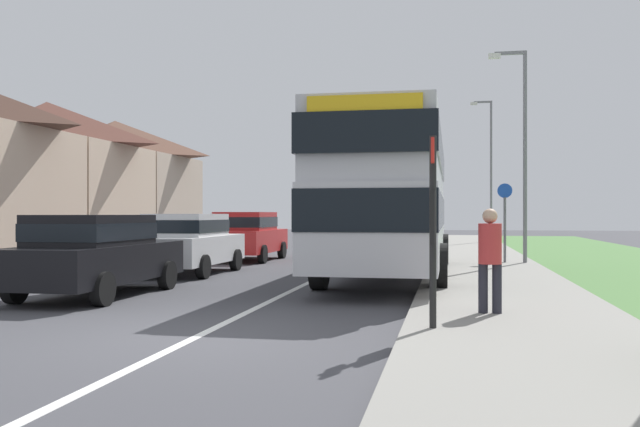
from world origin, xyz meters
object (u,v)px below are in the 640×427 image
(parked_car_white, at_px, (189,241))
(street_lamp_far, at_px, (489,162))
(cycle_route_sign, at_px, (505,219))
(street_lamp_mid, at_px, (521,141))
(parked_car_black, at_px, (96,251))
(double_decker_bus, at_px, (391,192))
(bus_stop_sign, at_px, (433,218))
(pedestrian_at_stop, at_px, (490,255))
(parked_car_red, at_px, (247,234))

(parked_car_white, distance_m, street_lamp_far, 22.47)
(cycle_route_sign, xyz_separation_m, street_lamp_mid, (0.48, 0.01, 2.38))
(street_lamp_mid, bearing_deg, parked_car_black, -133.51)
(cycle_route_sign, distance_m, street_lamp_far, 16.24)
(double_decker_bus, relative_size, parked_car_white, 2.67)
(parked_car_black, bearing_deg, bus_stop_sign, -25.69)
(parked_car_black, relative_size, bus_stop_sign, 1.68)
(double_decker_bus, height_order, pedestrian_at_stop, double_decker_bus)
(pedestrian_at_stop, bearing_deg, street_lamp_mid, 82.04)
(parked_car_black, distance_m, parked_car_white, 4.90)
(parked_car_black, relative_size, street_lamp_far, 0.57)
(bus_stop_sign, bearing_deg, parked_car_black, 154.31)
(parked_car_red, xyz_separation_m, pedestrian_at_stop, (7.39, -11.85, 0.07))
(parked_car_red, height_order, street_lamp_far, street_lamp_far)
(parked_car_black, distance_m, street_lamp_far, 26.96)
(pedestrian_at_stop, bearing_deg, cycle_route_sign, 84.50)
(parked_car_white, xyz_separation_m, bus_stop_sign, (6.57, -8.02, 0.66))
(double_decker_bus, bearing_deg, parked_car_black, -136.63)
(cycle_route_sign, height_order, street_lamp_far, street_lamp_far)
(street_lamp_mid, bearing_deg, bus_stop_sign, -100.63)
(cycle_route_sign, distance_m, street_lamp_mid, 2.42)
(pedestrian_at_stop, relative_size, cycle_route_sign, 0.66)
(double_decker_bus, height_order, street_lamp_mid, street_lamp_mid)
(parked_car_black, height_order, parked_car_red, parked_car_red)
(parked_car_white, xyz_separation_m, street_lamp_far, (8.84, 20.36, 3.50))
(double_decker_bus, xyz_separation_m, cycle_route_sign, (3.09, 4.32, -0.72))
(double_decker_bus, height_order, parked_car_red, double_decker_bus)
(parked_car_black, relative_size, cycle_route_sign, 1.73)
(street_lamp_far, bearing_deg, pedestrian_at_stop, -93.13)
(parked_car_red, distance_m, street_lamp_far, 17.81)
(parked_car_white, bearing_deg, street_lamp_mid, 26.28)
(pedestrian_at_stop, xyz_separation_m, street_lamp_mid, (1.53, 10.95, 2.83))
(cycle_route_sign, relative_size, street_lamp_mid, 0.39)
(double_decker_bus, relative_size, parked_car_black, 2.51)
(parked_car_red, relative_size, cycle_route_sign, 1.64)
(double_decker_bus, xyz_separation_m, parked_car_red, (-5.36, 5.23, -1.23))
(parked_car_red, xyz_separation_m, cycle_route_sign, (8.45, -0.91, 0.52))
(parked_car_black, bearing_deg, cycle_route_sign, 48.05)
(parked_car_white, xyz_separation_m, cycle_route_sign, (8.42, 4.39, 0.55))
(parked_car_red, xyz_separation_m, street_lamp_far, (8.87, 15.06, 3.47))
(bus_stop_sign, relative_size, street_lamp_mid, 0.40)
(parked_car_black, distance_m, pedestrian_at_stop, 7.48)
(parked_car_red, bearing_deg, street_lamp_mid, -5.78)
(double_decker_bus, xyz_separation_m, street_lamp_mid, (3.56, 4.33, 1.66))
(cycle_route_sign, bearing_deg, pedestrian_at_stop, -95.50)
(double_decker_bus, height_order, parked_car_black, double_decker_bus)
(parked_car_red, relative_size, pedestrian_at_stop, 2.47)
(street_lamp_mid, bearing_deg, cycle_route_sign, -179.02)
(parked_car_white, bearing_deg, parked_car_black, -89.10)
(pedestrian_at_stop, distance_m, bus_stop_sign, 1.76)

